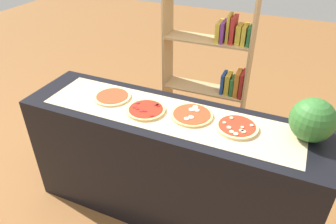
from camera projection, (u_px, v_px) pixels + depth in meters
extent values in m
plane|color=brown|center=(168.00, 206.00, 2.63)|extent=(12.00, 12.00, 0.00)
cube|color=black|center=(168.00, 165.00, 2.38)|extent=(2.10, 0.57, 0.92)
cube|color=tan|center=(168.00, 114.00, 2.13)|extent=(1.77, 0.42, 0.00)
cylinder|color=#E5C17F|center=(112.00, 97.00, 2.31)|extent=(0.27, 0.27, 0.01)
cylinder|color=red|center=(112.00, 96.00, 2.31)|extent=(0.23, 0.23, 0.00)
cylinder|color=#DBB26B|center=(146.00, 110.00, 2.16)|extent=(0.27, 0.27, 0.02)
cylinder|color=#AD2314|center=(146.00, 109.00, 2.15)|extent=(0.23, 0.23, 0.00)
cylinder|color=maroon|center=(137.00, 108.00, 2.15)|extent=(0.03, 0.03, 0.00)
cylinder|color=maroon|center=(138.00, 103.00, 2.21)|extent=(0.03, 0.03, 0.00)
cylinder|color=maroon|center=(135.00, 107.00, 2.17)|extent=(0.03, 0.03, 0.00)
cylinder|color=maroon|center=(158.00, 105.00, 2.18)|extent=(0.03, 0.03, 0.00)
cylinder|color=maroon|center=(145.00, 111.00, 2.13)|extent=(0.03, 0.03, 0.00)
cylinder|color=maroon|center=(152.00, 115.00, 2.08)|extent=(0.03, 0.03, 0.00)
cylinder|color=maroon|center=(156.00, 105.00, 2.19)|extent=(0.03, 0.03, 0.00)
cylinder|color=maroon|center=(141.00, 111.00, 2.13)|extent=(0.03, 0.03, 0.00)
cylinder|color=#DBB26B|center=(192.00, 115.00, 2.11)|extent=(0.28, 0.28, 0.02)
cylinder|color=red|center=(192.00, 114.00, 2.10)|extent=(0.25, 0.25, 0.00)
cylinder|color=#EFE5CC|center=(195.00, 107.00, 2.17)|extent=(0.04, 0.04, 0.00)
cylinder|color=#EFE5CC|center=(192.00, 110.00, 2.14)|extent=(0.04, 0.04, 0.00)
cylinder|color=#EFE5CC|center=(197.00, 110.00, 2.13)|extent=(0.03, 0.03, 0.00)
cylinder|color=#EFE5CC|center=(191.00, 117.00, 2.06)|extent=(0.04, 0.04, 0.00)
cylinder|color=#EFE5CC|center=(187.00, 119.00, 2.05)|extent=(0.03, 0.03, 0.00)
cylinder|color=#E5C17F|center=(237.00, 127.00, 1.99)|extent=(0.27, 0.27, 0.02)
cylinder|color=red|center=(237.00, 126.00, 1.99)|extent=(0.23, 0.23, 0.00)
cylinder|color=#C6B28E|center=(231.00, 132.00, 1.92)|extent=(0.03, 0.03, 0.01)
cylinder|color=#C6B28E|center=(252.00, 125.00, 1.98)|extent=(0.02, 0.02, 0.01)
cylinder|color=#C6B28E|center=(231.00, 118.00, 2.05)|extent=(0.03, 0.03, 0.01)
cylinder|color=#C6B28E|center=(242.00, 127.00, 1.96)|extent=(0.02, 0.02, 0.01)
cylinder|color=#C6B28E|center=(229.00, 127.00, 1.96)|extent=(0.03, 0.03, 0.01)
cylinder|color=#C6B28E|center=(224.00, 123.00, 2.00)|extent=(0.02, 0.02, 0.01)
cylinder|color=#C6B28E|center=(243.00, 132.00, 1.92)|extent=(0.03, 0.03, 0.01)
cylinder|color=#C6B28E|center=(236.00, 134.00, 1.91)|extent=(0.03, 0.03, 0.01)
cylinder|color=#C6B28E|center=(241.00, 130.00, 1.94)|extent=(0.03, 0.03, 0.01)
sphere|color=#2D6628|center=(312.00, 120.00, 1.84)|extent=(0.26, 0.26, 0.26)
cube|color=tan|center=(248.00, 72.00, 2.97)|extent=(0.02, 0.25, 1.58)
cube|color=tan|center=(168.00, 59.00, 3.24)|extent=(0.02, 0.25, 1.58)
cube|color=tan|center=(202.00, 129.00, 3.53)|extent=(0.81, 0.27, 0.02)
cube|color=#2D753D|center=(236.00, 128.00, 3.34)|extent=(0.04, 0.16, 0.23)
cube|color=#2D753D|center=(231.00, 128.00, 3.37)|extent=(0.04, 0.14, 0.21)
cube|color=#2D753D|center=(226.00, 127.00, 3.39)|extent=(0.05, 0.16, 0.19)
cube|color=tan|center=(204.00, 88.00, 3.25)|extent=(0.81, 0.27, 0.02)
cube|color=#B22823|center=(242.00, 84.00, 3.05)|extent=(0.04, 0.20, 0.25)
cube|color=orange|center=(238.00, 83.00, 3.07)|extent=(0.05, 0.18, 0.24)
cube|color=#2D753D|center=(233.00, 85.00, 3.10)|extent=(0.04, 0.16, 0.17)
cube|color=gold|center=(228.00, 83.00, 3.11)|extent=(0.05, 0.17, 0.20)
cube|color=#234799|center=(224.00, 82.00, 3.13)|extent=(0.03, 0.16, 0.20)
cube|color=tan|center=(208.00, 40.00, 2.96)|extent=(0.81, 0.27, 0.02)
cube|color=#2D753D|center=(250.00, 36.00, 2.79)|extent=(0.03, 0.16, 0.17)
cube|color=gold|center=(245.00, 35.00, 2.80)|extent=(0.04, 0.17, 0.17)
cube|color=gold|center=(239.00, 34.00, 2.82)|extent=(0.05, 0.14, 0.17)
cube|color=#B22823|center=(234.00, 30.00, 2.82)|extent=(0.04, 0.18, 0.24)
cube|color=gold|center=(229.00, 28.00, 2.83)|extent=(0.03, 0.14, 0.25)
cube|color=#753384|center=(224.00, 31.00, 2.86)|extent=(0.03, 0.21, 0.19)
cube|color=gold|center=(220.00, 31.00, 2.88)|extent=(0.04, 0.19, 0.18)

